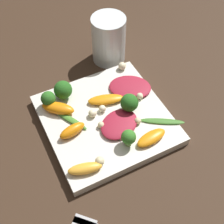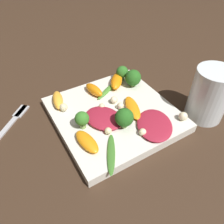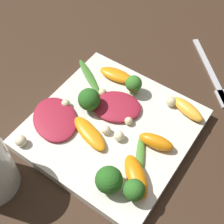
% 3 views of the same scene
% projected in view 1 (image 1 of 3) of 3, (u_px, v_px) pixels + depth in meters
% --- Properties ---
extents(ground_plane, '(2.40, 2.40, 0.00)m').
position_uv_depth(ground_plane, '(106.00, 122.00, 0.67)').
color(ground_plane, '#382619').
extents(plate, '(0.25, 0.25, 0.02)m').
position_uv_depth(plate, '(106.00, 119.00, 0.66)').
color(plate, silver).
rests_on(plate, ground_plane).
extents(drinking_glass, '(0.08, 0.08, 0.12)m').
position_uv_depth(drinking_glass, '(109.00, 39.00, 0.75)').
color(drinking_glass, white).
rests_on(drinking_glass, ground_plane).
extents(radicchio_leaf_0, '(0.12, 0.11, 0.01)m').
position_uv_depth(radicchio_leaf_0, '(130.00, 87.00, 0.70)').
color(radicchio_leaf_0, maroon).
rests_on(radicchio_leaf_0, plate).
extents(radicchio_leaf_1, '(0.10, 0.09, 0.01)m').
position_uv_depth(radicchio_leaf_1, '(119.00, 124.00, 0.63)').
color(radicchio_leaf_1, maroon).
rests_on(radicchio_leaf_1, plate).
extents(orange_segment_0, '(0.08, 0.05, 0.01)m').
position_uv_depth(orange_segment_0, '(106.00, 100.00, 0.67)').
color(orange_segment_0, orange).
rests_on(orange_segment_0, plate).
extents(orange_segment_1, '(0.06, 0.03, 0.02)m').
position_uv_depth(orange_segment_1, '(72.00, 131.00, 0.62)').
color(orange_segment_1, orange).
rests_on(orange_segment_1, plate).
extents(orange_segment_2, '(0.07, 0.04, 0.02)m').
position_uv_depth(orange_segment_2, '(151.00, 138.00, 0.61)').
color(orange_segment_2, orange).
rests_on(orange_segment_2, plate).
extents(orange_segment_3, '(0.07, 0.04, 0.02)m').
position_uv_depth(orange_segment_3, '(85.00, 169.00, 0.57)').
color(orange_segment_3, '#FCAD33').
rests_on(orange_segment_3, plate).
extents(orange_segment_4, '(0.07, 0.07, 0.02)m').
position_uv_depth(orange_segment_4, '(58.00, 108.00, 0.65)').
color(orange_segment_4, orange).
rests_on(orange_segment_4, plate).
extents(broccoli_floret_0, '(0.03, 0.03, 0.04)m').
position_uv_depth(broccoli_floret_0, '(48.00, 99.00, 0.65)').
color(broccoli_floret_0, '#84AD5B').
rests_on(broccoli_floret_0, plate).
extents(broccoli_floret_1, '(0.04, 0.04, 0.04)m').
position_uv_depth(broccoli_floret_1, '(63.00, 90.00, 0.67)').
color(broccoli_floret_1, '#84AD5B').
rests_on(broccoli_floret_1, plate).
extents(broccoli_floret_2, '(0.04, 0.04, 0.04)m').
position_uv_depth(broccoli_floret_2, '(129.00, 103.00, 0.64)').
color(broccoli_floret_2, '#84AD5B').
rests_on(broccoli_floret_2, plate).
extents(broccoli_floret_3, '(0.03, 0.03, 0.04)m').
position_uv_depth(broccoli_floret_3, '(129.00, 137.00, 0.59)').
color(broccoli_floret_3, '#84AD5B').
rests_on(broccoli_floret_3, plate).
extents(arugula_sprig_0, '(0.09, 0.06, 0.00)m').
position_uv_depth(arugula_sprig_0, '(162.00, 121.00, 0.64)').
color(arugula_sprig_0, '#3D7528').
rests_on(arugula_sprig_0, plate).
extents(arugula_sprig_1, '(0.05, 0.08, 0.01)m').
position_uv_depth(arugula_sprig_1, '(70.00, 119.00, 0.65)').
color(arugula_sprig_1, '#47842D').
rests_on(arugula_sprig_1, plate).
extents(macadamia_nut_0, '(0.02, 0.02, 0.02)m').
position_uv_depth(macadamia_nut_0, '(100.00, 109.00, 0.66)').
color(macadamia_nut_0, beige).
rests_on(macadamia_nut_0, plate).
extents(macadamia_nut_1, '(0.02, 0.02, 0.02)m').
position_uv_depth(macadamia_nut_1, '(122.00, 66.00, 0.73)').
color(macadamia_nut_1, beige).
rests_on(macadamia_nut_1, plate).
extents(macadamia_nut_2, '(0.01, 0.01, 0.01)m').
position_uv_depth(macadamia_nut_2, '(140.00, 96.00, 0.68)').
color(macadamia_nut_2, beige).
rests_on(macadamia_nut_2, plate).
extents(macadamia_nut_3, '(0.02, 0.02, 0.02)m').
position_uv_depth(macadamia_nut_3, '(92.00, 113.00, 0.65)').
color(macadamia_nut_3, beige).
rests_on(macadamia_nut_3, plate).
extents(macadamia_nut_4, '(0.01, 0.01, 0.01)m').
position_uv_depth(macadamia_nut_4, '(138.00, 121.00, 0.64)').
color(macadamia_nut_4, beige).
rests_on(macadamia_nut_4, plate).
extents(macadamia_nut_5, '(0.02, 0.02, 0.02)m').
position_uv_depth(macadamia_nut_5, '(100.00, 161.00, 0.58)').
color(macadamia_nut_5, beige).
rests_on(macadamia_nut_5, plate).
extents(macadamia_nut_6, '(0.01, 0.01, 0.01)m').
position_uv_depth(macadamia_nut_6, '(101.00, 125.00, 0.63)').
color(macadamia_nut_6, beige).
rests_on(macadamia_nut_6, plate).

